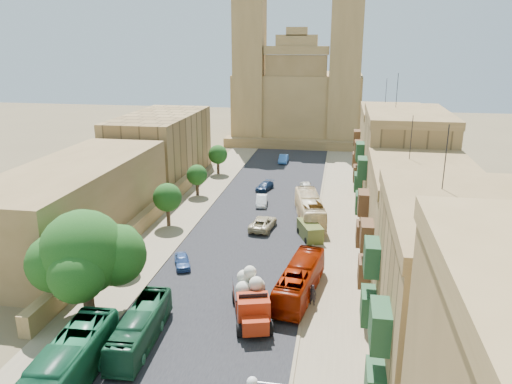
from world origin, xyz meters
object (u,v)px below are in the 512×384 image
(olive_pickup, at_px, (310,231))
(bus_red_east, at_px, (300,280))
(bus_green_north, at_px, (140,328))
(street_tree_b, at_px, (167,198))
(bus_cream_east, at_px, (310,209))
(car_dkblue, at_px, (265,186))
(red_truck, at_px, (251,298))
(car_blue_b, at_px, (283,159))
(pedestrian_c, at_px, (312,279))
(ficus_tree, at_px, (85,255))
(street_tree_a, at_px, (124,241))
(street_tree_c, at_px, (197,175))
(street_tree_d, at_px, (218,155))
(pedestrian_a, at_px, (312,295))
(car_cream, at_px, (263,223))
(bus_green_south, at_px, (65,370))
(car_blue_a, at_px, (182,261))
(church, at_px, (298,96))
(car_white_b, at_px, (306,186))
(car_white_a, at_px, (262,200))

(olive_pickup, xyz_separation_m, bus_red_east, (0.00, -12.97, 0.55))
(bus_green_north, bearing_deg, olive_pickup, 61.36)
(street_tree_b, height_order, bus_cream_east, street_tree_b)
(car_dkblue, bearing_deg, bus_cream_east, -43.12)
(street_tree_b, distance_m, red_truck, 22.56)
(bus_cream_east, bearing_deg, olive_pickup, 83.52)
(car_blue_b, height_order, pedestrian_c, pedestrian_c)
(car_blue_b, bearing_deg, bus_red_east, -82.17)
(ficus_tree, relative_size, street_tree_a, 1.93)
(street_tree_c, bearing_deg, bus_green_north, -80.27)
(street_tree_d, xyz_separation_m, car_blue_b, (9.50, 9.45, -2.46))
(car_blue_b, xyz_separation_m, pedestrian_a, (8.17, -48.96, 0.21))
(car_dkblue, bearing_deg, car_cream, -66.75)
(bus_green_south, bearing_deg, street_tree_a, 98.88)
(pedestrian_a, bearing_deg, street_tree_c, -44.09)
(car_blue_a, distance_m, car_dkblue, 26.89)
(bus_green_north, distance_m, bus_cream_east, 29.26)
(street_tree_a, distance_m, street_tree_c, 24.00)
(bus_cream_east, bearing_deg, street_tree_d, -61.28)
(street_tree_b, distance_m, bus_green_north, 23.87)
(church, xyz_separation_m, car_blue_b, (-0.50, -21.17, -8.82))
(ficus_tree, xyz_separation_m, bus_cream_east, (15.51, 24.46, -3.57))
(car_white_b, distance_m, car_blue_b, 17.17)
(church, height_order, bus_green_south, church)
(street_tree_d, relative_size, car_cream, 0.93)
(street_tree_a, bearing_deg, bus_cream_east, 45.66)
(car_blue_b, bearing_deg, car_white_a, -90.57)
(street_tree_d, relative_size, car_white_a, 1.21)
(church, height_order, street_tree_b, church)
(red_truck, distance_m, car_blue_a, 11.37)
(pedestrian_c, bearing_deg, car_blue_b, 172.97)
(red_truck, bearing_deg, car_white_b, 87.47)
(street_tree_a, bearing_deg, car_blue_a, 17.67)
(street_tree_b, distance_m, street_tree_d, 24.00)
(church, relative_size, red_truck, 5.14)
(car_cream, xyz_separation_m, car_dkblue, (-2.18, 15.44, -0.14))
(church, relative_size, bus_green_north, 4.06)
(car_white_b, bearing_deg, bus_green_north, 68.34)
(street_tree_d, distance_m, olive_pickup, 30.14)
(bus_green_south, height_order, car_dkblue, bus_green_south)
(street_tree_c, relative_size, bus_red_east, 0.44)
(bus_green_south, distance_m, bus_cream_east, 35.37)
(church, height_order, car_dkblue, church)
(bus_green_south, distance_m, bus_green_north, 6.14)
(street_tree_a, bearing_deg, pedestrian_a, -11.25)
(bus_green_south, xyz_separation_m, car_cream, (7.52, 29.37, -0.84))
(car_white_b, bearing_deg, bus_green_south, 66.81)
(car_white_b, height_order, pedestrian_a, pedestrian_a)
(car_cream, bearing_deg, street_tree_d, -57.96)
(street_tree_a, height_order, pedestrian_c, street_tree_a)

